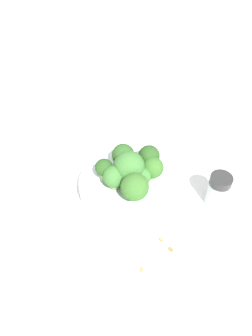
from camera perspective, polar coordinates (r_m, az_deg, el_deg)
The scene contains 16 objects.
ground_plane at distance 0.65m, azimuth 0.00°, elevation -4.91°, with size 3.00×3.00×0.00m, color white.
bowl at distance 0.63m, azimuth 0.00°, elevation -3.56°, with size 0.18×0.18×0.05m, color silver.
broccoli_floret_0 at distance 0.58m, azimuth -2.12°, elevation -1.60°, with size 0.04×0.04×0.05m.
broccoli_floret_1 at distance 0.58m, azimuth 0.48°, elevation -0.08°, with size 0.06×0.06×0.07m.
broccoli_floret_2 at distance 0.56m, azimuth 1.52°, elevation -3.35°, with size 0.05×0.05×0.06m.
broccoli_floret_3 at distance 0.61m, azimuth -0.49°, elevation 2.14°, with size 0.04×0.04×0.06m.
broccoli_floret_4 at distance 0.61m, azimuth 4.01°, elevation 1.93°, with size 0.04×0.04×0.06m.
broccoli_floret_5 at distance 0.59m, azimuth 2.85°, elevation -1.55°, with size 0.03×0.03×0.04m.
broccoli_floret_6 at distance 0.60m, azimuth -3.86°, elevation -0.18°, with size 0.03×0.03×0.05m.
broccoli_floret_7 at distance 0.60m, azimuth 4.67°, elevation 0.01°, with size 0.04×0.04×0.05m.
pepper_shaker at distance 0.63m, azimuth 15.69°, elevation -3.58°, with size 0.04×0.04×0.07m.
almond_crumb_0 at distance 0.59m, azimuth 6.15°, elevation -12.13°, with size 0.01×0.01×0.01m, color #AD7F4C.
almond_crumb_1 at distance 0.56m, azimuth 2.74°, elevation -17.23°, with size 0.01×0.00×0.01m, color #AD7F4C.
almond_crumb_2 at distance 0.58m, azimuth 7.85°, elevation -13.77°, with size 0.01×0.01×0.01m, color olive.
almond_crumb_3 at distance 0.73m, azimuth -0.94°, elevation 2.83°, with size 0.01×0.00×0.01m, color olive.
almond_crumb_4 at distance 0.67m, azimuth -12.02°, elevation -4.03°, with size 0.01×0.00×0.01m, color tan.
Camera 1 is at (-0.41, -0.04, 0.50)m, focal length 35.00 mm.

